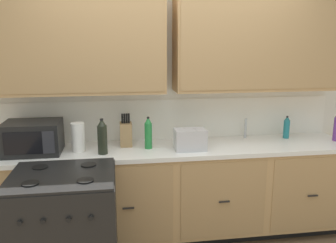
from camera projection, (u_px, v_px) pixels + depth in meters
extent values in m
cube|color=silver|center=(167.00, 101.00, 3.51)|extent=(4.60, 0.05, 2.59)
cube|color=white|center=(167.00, 119.00, 3.52)|extent=(3.40, 0.01, 0.40)
cube|color=tan|center=(71.00, 40.00, 3.07)|extent=(1.65, 0.34, 0.95)
cube|color=#A58052|center=(68.00, 39.00, 2.90)|extent=(1.62, 0.01, 0.89)
cube|color=tan|center=(261.00, 40.00, 3.32)|extent=(1.65, 0.34, 0.95)
cube|color=#A58052|center=(269.00, 40.00, 3.15)|extent=(1.62, 0.01, 0.89)
cube|color=black|center=(171.00, 230.00, 3.50)|extent=(3.33, 0.48, 0.10)
cube|color=tan|center=(172.00, 190.00, 3.37)|extent=(3.40, 0.60, 0.78)
cube|color=#A88354|center=(25.00, 214.00, 2.90)|extent=(0.78, 0.01, 0.72)
cube|color=black|center=(24.00, 215.00, 2.88)|extent=(0.10, 0.01, 0.01)
cube|color=#A88354|center=(128.00, 207.00, 3.02)|extent=(0.78, 0.01, 0.72)
cube|color=black|center=(128.00, 208.00, 3.01)|extent=(0.10, 0.01, 0.01)
cube|color=#A88354|center=(224.00, 200.00, 3.14)|extent=(0.78, 0.01, 0.72)
cube|color=black|center=(224.00, 202.00, 3.13)|extent=(0.10, 0.01, 0.01)
cube|color=#A88354|center=(312.00, 195.00, 3.26)|extent=(0.78, 0.01, 0.72)
cube|color=black|center=(313.00, 196.00, 3.25)|extent=(0.10, 0.01, 0.01)
cube|color=white|center=(172.00, 149.00, 3.28)|extent=(3.43, 0.63, 0.04)
cube|color=#A8AAAF|center=(252.00, 144.00, 3.43)|extent=(0.56, 0.38, 0.02)
cube|color=black|center=(66.00, 234.00, 2.64)|extent=(0.76, 0.66, 0.92)
cube|color=black|center=(62.00, 175.00, 2.54)|extent=(0.74, 0.65, 0.02)
cylinder|color=black|center=(30.00, 184.00, 2.36)|extent=(0.12, 0.12, 0.01)
cylinder|color=black|center=(85.00, 181.00, 2.41)|extent=(0.12, 0.12, 0.01)
cylinder|color=black|center=(40.00, 167.00, 2.66)|extent=(0.12, 0.12, 0.01)
cylinder|color=black|center=(89.00, 165.00, 2.72)|extent=(0.12, 0.12, 0.01)
cylinder|color=black|center=(20.00, 223.00, 2.22)|extent=(0.03, 0.02, 0.03)
cylinder|color=black|center=(43.00, 222.00, 2.24)|extent=(0.03, 0.02, 0.03)
cylinder|color=black|center=(69.00, 220.00, 2.26)|extent=(0.03, 0.02, 0.03)
cylinder|color=black|center=(91.00, 218.00, 2.28)|extent=(0.03, 0.02, 0.03)
cube|color=black|center=(33.00, 137.00, 3.07)|extent=(0.48, 0.36, 0.28)
cube|color=black|center=(23.00, 143.00, 2.89)|extent=(0.31, 0.01, 0.19)
cube|color=#28282D|center=(48.00, 142.00, 2.92)|extent=(0.10, 0.01, 0.19)
cube|color=#B7B7BC|center=(190.00, 140.00, 3.17)|extent=(0.28, 0.18, 0.19)
cube|color=black|center=(185.00, 130.00, 3.15)|extent=(0.02, 0.13, 0.01)
cube|color=black|center=(196.00, 130.00, 3.16)|extent=(0.02, 0.13, 0.01)
cube|color=#9C794E|center=(126.00, 134.00, 3.30)|extent=(0.11, 0.14, 0.22)
cylinder|color=black|center=(122.00, 118.00, 3.25)|extent=(0.02, 0.02, 0.09)
cylinder|color=black|center=(124.00, 118.00, 3.25)|extent=(0.02, 0.02, 0.09)
cylinder|color=black|center=(127.00, 118.00, 3.25)|extent=(0.02, 0.02, 0.09)
cylinder|color=black|center=(129.00, 118.00, 3.26)|extent=(0.02, 0.02, 0.09)
cylinder|color=#B2B5BA|center=(245.00, 128.00, 3.58)|extent=(0.02, 0.02, 0.20)
cylinder|color=white|center=(78.00, 137.00, 3.12)|extent=(0.12, 0.12, 0.26)
cylinder|color=black|center=(102.00, 140.00, 3.05)|extent=(0.08, 0.08, 0.25)
cone|color=black|center=(102.00, 122.00, 3.01)|extent=(0.08, 0.08, 0.06)
cylinder|color=black|center=(102.00, 120.00, 3.01)|extent=(0.03, 0.03, 0.02)
cylinder|color=#1E707A|center=(286.00, 129.00, 3.57)|extent=(0.06, 0.06, 0.18)
cone|color=#1E707A|center=(287.00, 118.00, 3.54)|extent=(0.06, 0.06, 0.05)
cylinder|color=black|center=(287.00, 117.00, 3.54)|extent=(0.02, 0.02, 0.02)
cylinder|color=#237A38|center=(148.00, 136.00, 3.21)|extent=(0.07, 0.07, 0.24)
cone|color=#237A38|center=(148.00, 120.00, 3.18)|extent=(0.06, 0.06, 0.06)
cylinder|color=black|center=(148.00, 118.00, 3.17)|extent=(0.02, 0.02, 0.02)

